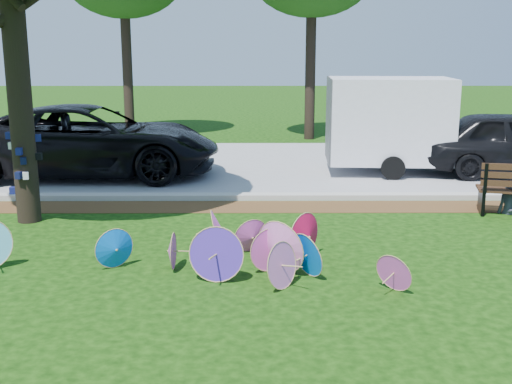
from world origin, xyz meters
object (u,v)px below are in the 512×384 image
at_px(parasol_pile, 222,247).
at_px(black_van, 90,141).
at_px(person_left, 512,183).
at_px(cargo_trailer, 389,120).

height_order(parasol_pile, black_van, black_van).
relative_size(black_van, person_left, 5.08).
xyz_separation_m(parasol_pile, cargo_trailer, (4.02, 7.57, 1.02)).
relative_size(black_van, cargo_trailer, 2.11).
xyz_separation_m(cargo_trailer, person_left, (1.58, -4.31, -0.74)).
bearing_deg(cargo_trailer, parasol_pile, -114.56).
bearing_deg(black_van, person_left, -113.12).
bearing_deg(black_van, parasol_pile, -153.08).
relative_size(parasol_pile, black_van, 1.02).
distance_m(black_van, person_left, 10.06).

